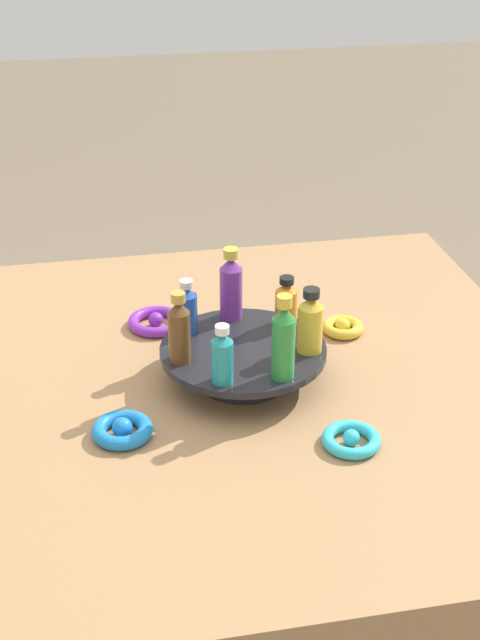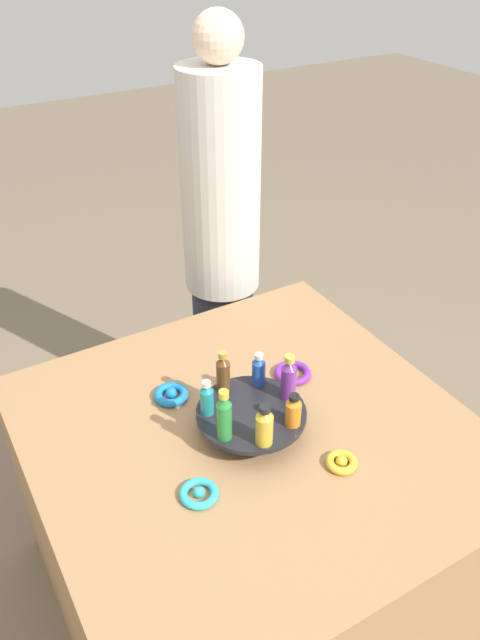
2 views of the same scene
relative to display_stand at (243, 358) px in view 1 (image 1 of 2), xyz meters
The scene contains 13 objects.
party_table 0.41m from the display_stand, ahead, with size 1.08×1.08×0.73m.
display_stand is the anchor object (origin of this frame).
bottle_orange 0.13m from the display_stand, 53.69° to the right, with size 0.04×0.04×0.09m.
bottle_purple 0.14m from the display_stand, ahead, with size 0.04×0.04×0.13m.
bottle_blue 0.13m from the display_stand, 49.16° to the left, with size 0.04×0.04×0.10m.
bottle_brown 0.13m from the display_stand, 100.59° to the left, with size 0.04×0.04×0.12m.
bottle_teal 0.13m from the display_stand, 152.02° to the left, with size 0.03×0.03×0.10m.
bottle_green 0.14m from the display_stand, 156.55° to the right, with size 0.04×0.04×0.14m.
bottle_gold 0.13m from the display_stand, 105.12° to the right, with size 0.04×0.04×0.11m.
ribbon_bow_blue 0.25m from the display_stand, 120.38° to the left, with size 0.09×0.09×0.03m.
ribbon_bow_teal 0.25m from the display_stand, 149.62° to the right, with size 0.09×0.09×0.03m.
ribbon_bow_gold 0.25m from the display_stand, 59.62° to the right, with size 0.08×0.08×0.03m.
ribbon_bow_purple 0.25m from the display_stand, 30.38° to the left, with size 0.10×0.10×0.03m.
Camera 1 is at (-1.25, 0.25, 1.53)m, focal length 50.00 mm.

